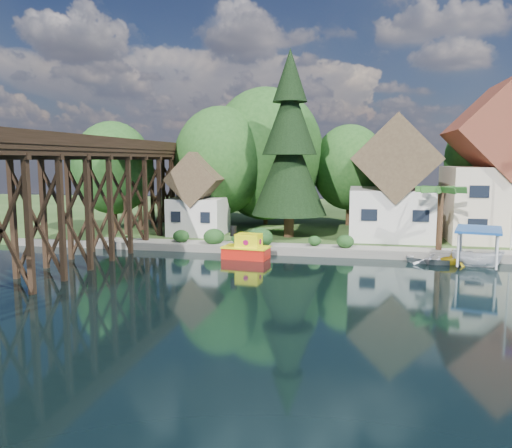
# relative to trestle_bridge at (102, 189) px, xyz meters

# --- Properties ---
(ground) EXTENTS (140.00, 140.00, 0.00)m
(ground) POSITION_rel_trestle_bridge_xyz_m (16.00, -5.17, -5.35)
(ground) COLOR black
(ground) RESTS_ON ground
(bank) EXTENTS (140.00, 52.00, 0.50)m
(bank) POSITION_rel_trestle_bridge_xyz_m (16.00, 28.83, -5.10)
(bank) COLOR #2C471C
(bank) RESTS_ON ground
(seawall) EXTENTS (60.00, 0.40, 0.62)m
(seawall) POSITION_rel_trestle_bridge_xyz_m (20.00, 2.83, -5.04)
(seawall) COLOR slate
(seawall) RESTS_ON ground
(promenade) EXTENTS (50.00, 2.60, 0.06)m
(promenade) POSITION_rel_trestle_bridge_xyz_m (22.00, 4.13, -4.82)
(promenade) COLOR gray
(promenade) RESTS_ON bank
(trestle_bridge) EXTENTS (4.12, 44.18, 9.30)m
(trestle_bridge) POSITION_rel_trestle_bridge_xyz_m (0.00, 0.00, 0.00)
(trestle_bridge) COLOR black
(trestle_bridge) RESTS_ON ground
(house_left) EXTENTS (7.64, 8.64, 11.02)m
(house_left) POSITION_rel_trestle_bridge_xyz_m (23.00, 10.83, -0.21)
(house_left) COLOR silver
(house_left) RESTS_ON bank
(house_center) EXTENTS (8.65, 9.18, 13.89)m
(house_center) POSITION_rel_trestle_bridge_xyz_m (32.00, 11.33, 1.07)
(house_center) COLOR beige
(house_center) RESTS_ON bank
(shed) EXTENTS (5.09, 5.40, 7.85)m
(shed) POSITION_rel_trestle_bridge_xyz_m (5.00, 9.33, -1.52)
(shed) COLOR silver
(shed) RESTS_ON bank
(bg_trees) EXTENTS (49.90, 13.30, 10.57)m
(bg_trees) POSITION_rel_trestle_bridge_xyz_m (17.00, 16.08, 1.94)
(bg_trees) COLOR #382314
(bg_trees) RESTS_ON bank
(shrubs) EXTENTS (15.76, 2.47, 1.70)m
(shrubs) POSITION_rel_trestle_bridge_xyz_m (11.40, 4.09, -4.12)
(shrubs) COLOR #174118
(shrubs) RESTS_ON bank
(conifer) EXTENTS (6.90, 6.90, 16.98)m
(conifer) POSITION_rel_trestle_bridge_xyz_m (13.72, 9.29, 3.33)
(conifer) COLOR #382314
(conifer) RESTS_ON bank
(palm_tree) EXTENTS (4.46, 4.46, 5.34)m
(palm_tree) POSITION_rel_trestle_bridge_xyz_m (26.27, 4.61, -0.19)
(palm_tree) COLOR #382314
(palm_tree) RESTS_ON bank
(tugboat) EXTENTS (3.78, 2.39, 2.59)m
(tugboat) POSITION_rel_trestle_bridge_xyz_m (11.52, 0.92, -4.57)
(tugboat) COLOR red
(tugboat) RESTS_ON ground
(boat_white_a) EXTENTS (4.37, 3.54, 0.80)m
(boat_white_a) POSITION_rel_trestle_bridge_xyz_m (25.52, 1.89, -4.95)
(boat_white_a) COLOR white
(boat_white_a) RESTS_ON ground
(boat_canopy) EXTENTS (3.92, 4.91, 2.79)m
(boat_canopy) POSITION_rel_trestle_bridge_xyz_m (28.37, 1.15, -4.15)
(boat_canopy) COLOR white
(boat_canopy) RESTS_ON ground
(boat_yellow) EXTENTS (2.94, 2.79, 1.21)m
(boat_yellow) POSITION_rel_trestle_bridge_xyz_m (26.90, 1.67, -4.74)
(boat_yellow) COLOR gold
(boat_yellow) RESTS_ON ground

